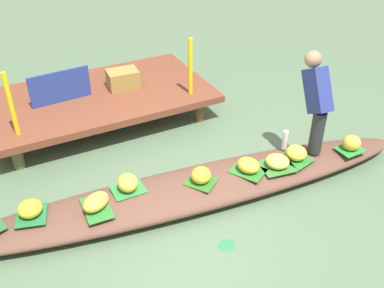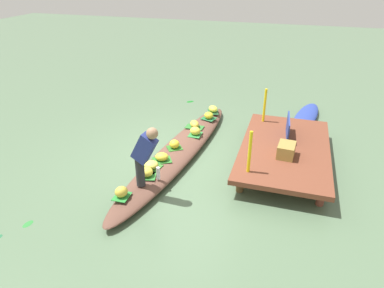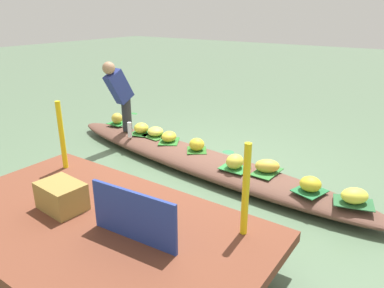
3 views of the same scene
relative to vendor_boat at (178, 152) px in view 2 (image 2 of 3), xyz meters
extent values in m
plane|color=#526D50|center=(0.00, 0.00, -0.12)|extent=(40.00, 40.00, 0.00)
cube|color=brown|center=(-0.37, 2.25, 0.24)|extent=(3.20, 1.80, 0.10)
cylinder|color=brown|center=(-1.65, 1.53, 0.03)|extent=(0.14, 0.14, 0.31)
cylinder|color=brown|center=(0.91, 1.53, 0.03)|extent=(0.14, 0.14, 0.31)
cylinder|color=brown|center=(-1.65, 2.97, 0.03)|extent=(0.14, 0.14, 0.31)
cylinder|color=brown|center=(0.91, 2.97, 0.03)|extent=(0.14, 0.14, 0.31)
ellipsoid|color=brown|center=(0.00, 0.00, 0.00)|extent=(5.55, 1.38, 0.24)
ellipsoid|color=#293D98|center=(-2.85, 2.67, -0.02)|extent=(2.38, 0.96, 0.21)
cube|color=#2C742E|center=(1.29, -0.20, 0.13)|extent=(0.39, 0.41, 0.01)
ellipsoid|color=yellow|center=(1.29, -0.20, 0.21)|extent=(0.32, 0.32, 0.17)
cube|color=#275E34|center=(-2.18, 0.25, 0.13)|extent=(0.47, 0.38, 0.01)
ellipsoid|color=yellow|center=(-2.18, 0.25, 0.21)|extent=(0.36, 0.35, 0.17)
cube|color=#2B7228|center=(0.65, -0.14, 0.13)|extent=(0.45, 0.47, 0.01)
ellipsoid|color=yellow|center=(0.65, -0.14, 0.21)|extent=(0.30, 0.32, 0.16)
cube|color=#34722A|center=(1.00, -0.22, 0.13)|extent=(0.43, 0.38, 0.01)
ellipsoid|color=#E7DB51|center=(1.00, -0.22, 0.20)|extent=(0.37, 0.38, 0.15)
cube|color=#206938|center=(-1.71, 0.25, 0.13)|extent=(0.38, 0.41, 0.01)
ellipsoid|color=gold|center=(-1.71, 0.25, 0.21)|extent=(0.30, 0.29, 0.18)
cube|color=#2D722E|center=(-1.09, 0.05, 0.13)|extent=(0.29, 0.45, 0.01)
ellipsoid|color=gold|center=(-1.09, 0.05, 0.21)|extent=(0.37, 0.33, 0.17)
cube|color=#2C7D39|center=(-0.70, 0.18, 0.13)|extent=(0.35, 0.29, 0.01)
ellipsoid|color=yellow|center=(-0.70, 0.18, 0.22)|extent=(0.25, 0.28, 0.19)
cube|color=#288635|center=(2.01, -0.35, 0.13)|extent=(0.32, 0.26, 0.01)
ellipsoid|color=gold|center=(2.01, -0.35, 0.22)|extent=(0.30, 0.30, 0.20)
cube|color=#2B6922|center=(0.07, -0.06, 0.13)|extent=(0.41, 0.42, 0.01)
ellipsoid|color=yellow|center=(0.07, -0.06, 0.22)|extent=(0.27, 0.27, 0.19)
cylinder|color=#28282D|center=(1.59, -0.17, 0.40)|extent=(0.16, 0.16, 0.55)
cube|color=navy|center=(1.60, -0.05, 0.90)|extent=(0.23, 0.51, 0.59)
sphere|color=#9E7556|center=(1.62, 0.12, 1.22)|extent=(0.20, 0.20, 0.20)
cylinder|color=silver|center=(1.31, 0.05, 0.25)|extent=(0.07, 0.07, 0.25)
cube|color=navy|center=(-0.87, 2.25, 0.51)|extent=(0.84, 0.09, 0.45)
cylinder|color=yellow|center=(-1.57, 1.65, 0.70)|extent=(0.06, 0.06, 0.82)
cylinder|color=yellow|center=(0.83, 1.65, 0.70)|extent=(0.06, 0.06, 0.82)
cube|color=olive|center=(0.04, 2.27, 0.42)|extent=(0.46, 0.35, 0.27)
ellipsoid|color=#136D1C|center=(-3.37, -0.77, -0.12)|extent=(0.27, 0.27, 0.01)
ellipsoid|color=#2F7447|center=(-0.04, -0.82, -0.12)|extent=(0.23, 0.21, 0.01)
ellipsoid|color=#2B7A33|center=(2.86, -1.66, -0.12)|extent=(0.22, 0.15, 0.01)
camera|label=1|loc=(-1.84, -3.51, 3.21)|focal=41.95mm
camera|label=2|loc=(6.35, 2.24, 3.71)|focal=32.49mm
camera|label=3|loc=(-2.73, 4.08, 2.09)|focal=34.09mm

